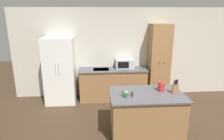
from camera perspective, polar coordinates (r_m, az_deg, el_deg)
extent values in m
plane|color=#423021|center=(4.40, 12.05, -18.32)|extent=(14.00, 14.00, 0.00)
cube|color=beige|center=(6.02, 6.76, 4.90)|extent=(7.20, 0.06, 2.60)
cube|color=white|center=(5.71, -14.56, -0.10)|extent=(0.81, 0.74, 1.83)
cylinder|color=silver|center=(5.32, -15.80, 0.25)|extent=(0.02, 0.02, 0.30)
cylinder|color=silver|center=(5.30, -14.95, 0.26)|extent=(0.02, 0.02, 0.30)
cube|color=olive|center=(5.84, 0.29, -4.15)|extent=(1.90, 0.60, 0.87)
cube|color=#4C4C51|center=(5.70, 0.29, 0.11)|extent=(1.94, 0.64, 0.03)
cube|color=#9EA0A3|center=(5.69, -3.14, 0.15)|extent=(0.44, 0.34, 0.01)
cube|color=olive|center=(5.94, 13.18, 2.26)|extent=(0.57, 0.53, 2.16)
sphere|color=black|center=(5.65, 13.35, 2.00)|extent=(0.02, 0.02, 0.02)
sphere|color=black|center=(5.69, 14.67, 2.01)|extent=(0.02, 0.02, 0.02)
cube|color=olive|center=(4.32, 9.64, -12.26)|extent=(1.43, 0.91, 0.85)
cube|color=#4C4C51|center=(4.13, 9.93, -6.84)|extent=(1.49, 0.97, 0.03)
cube|color=#B2B5B7|center=(5.80, 3.66, 1.88)|extent=(0.52, 0.35, 0.26)
cube|color=black|center=(5.62, 3.27, 1.43)|extent=(0.31, 0.01, 0.18)
cube|color=olive|center=(4.22, 17.60, -5.18)|extent=(0.11, 0.06, 0.19)
cylinder|color=black|center=(4.17, 17.30, -3.48)|extent=(0.02, 0.02, 0.08)
cylinder|color=black|center=(4.16, 17.57, -3.34)|extent=(0.02, 0.02, 0.10)
cylinder|color=black|center=(4.17, 17.79, -3.39)|extent=(0.02, 0.02, 0.09)
cylinder|color=black|center=(4.18, 18.00, -3.28)|extent=(0.02, 0.02, 0.10)
cylinder|color=black|center=(4.19, 18.21, -3.24)|extent=(0.02, 0.02, 0.10)
cylinder|color=#337033|center=(3.99, 4.35, -6.70)|extent=(0.05, 0.05, 0.07)
cylinder|color=#286628|center=(3.97, 4.36, -6.16)|extent=(0.04, 0.04, 0.01)
cylinder|color=#337033|center=(3.92, 3.09, -6.82)|extent=(0.04, 0.04, 0.10)
cylinder|color=red|center=(3.90, 3.10, -6.01)|extent=(0.03, 0.03, 0.02)
cylinder|color=#563319|center=(3.91, 5.79, -6.98)|extent=(0.04, 0.04, 0.09)
cylinder|color=#286628|center=(3.89, 5.82, -6.20)|extent=(0.03, 0.03, 0.02)
cylinder|color=#337033|center=(3.86, 4.09, -7.15)|extent=(0.06, 0.06, 0.11)
cylinder|color=silver|center=(3.84, 4.11, -6.26)|extent=(0.05, 0.05, 0.02)
cylinder|color=#B72D28|center=(4.27, 13.88, -4.58)|extent=(0.14, 0.14, 0.20)
sphere|color=#262628|center=(4.24, 13.98, -3.18)|extent=(0.02, 0.02, 0.02)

